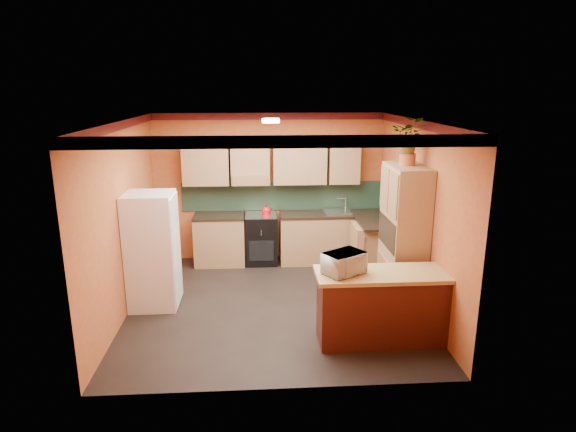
% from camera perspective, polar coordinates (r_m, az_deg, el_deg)
% --- Properties ---
extents(room_shell, '(4.24, 4.24, 2.72)m').
position_cam_1_polar(room_shell, '(6.98, -1.75, 6.36)').
color(room_shell, black).
rests_on(room_shell, ground).
extents(base_cabinets_back, '(3.65, 0.60, 0.88)m').
position_cam_1_polar(base_cabinets_back, '(8.86, 0.85, -2.71)').
color(base_cabinets_back, '#A17B55').
rests_on(base_cabinets_back, ground).
extents(countertop_back, '(3.65, 0.62, 0.04)m').
position_cam_1_polar(countertop_back, '(8.73, 0.86, 0.17)').
color(countertop_back, black).
rests_on(countertop_back, base_cabinets_back).
extents(stove, '(0.58, 0.58, 0.91)m').
position_cam_1_polar(stove, '(8.83, -3.20, -2.69)').
color(stove, black).
rests_on(stove, ground).
extents(kettle, '(0.22, 0.22, 0.18)m').
position_cam_1_polar(kettle, '(8.63, -2.59, 0.67)').
color(kettle, red).
rests_on(kettle, stove).
extents(sink, '(0.48, 0.40, 0.03)m').
position_cam_1_polar(sink, '(8.82, 5.89, 0.47)').
color(sink, silver).
rests_on(sink, countertop_back).
extents(base_cabinets_right, '(0.60, 0.80, 0.88)m').
position_cam_1_polar(base_cabinets_right, '(8.40, 10.38, -3.97)').
color(base_cabinets_right, '#A17B55').
rests_on(base_cabinets_right, ground).
extents(countertop_right, '(0.62, 0.80, 0.04)m').
position_cam_1_polar(countertop_right, '(8.26, 10.53, -0.95)').
color(countertop_right, black).
rests_on(countertop_right, base_cabinets_right).
extents(fridge, '(0.68, 0.66, 1.70)m').
position_cam_1_polar(fridge, '(7.25, -15.79, -3.97)').
color(fridge, white).
rests_on(fridge, ground).
extents(pantry, '(0.48, 0.90, 2.10)m').
position_cam_1_polar(pantry, '(7.05, 13.51, -2.64)').
color(pantry, '#A17B55').
rests_on(pantry, ground).
extents(fern_pot, '(0.22, 0.22, 0.16)m').
position_cam_1_polar(fern_pot, '(6.85, 13.97, 6.54)').
color(fern_pot, '#AA5129').
rests_on(fern_pot, pantry).
extents(fern, '(0.56, 0.53, 0.50)m').
position_cam_1_polar(fern, '(6.81, 14.14, 9.28)').
color(fern, '#A17B55').
rests_on(fern, fern_pot).
extents(breakfast_bar, '(1.80, 0.55, 0.88)m').
position_cam_1_polar(breakfast_bar, '(6.31, 12.01, -10.66)').
color(breakfast_bar, '#491711').
rests_on(breakfast_bar, ground).
extents(bar_top, '(1.90, 0.65, 0.05)m').
position_cam_1_polar(bar_top, '(6.12, 12.24, -6.73)').
color(bar_top, tan).
rests_on(bar_top, breakfast_bar).
extents(microwave, '(0.59, 0.54, 0.27)m').
position_cam_1_polar(microwave, '(5.93, 6.66, -5.55)').
color(microwave, white).
rests_on(microwave, bar_top).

